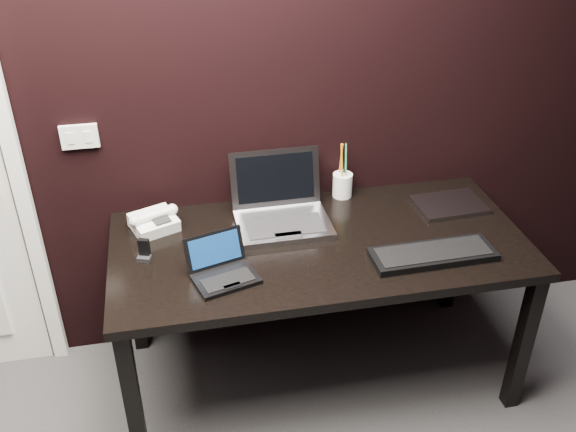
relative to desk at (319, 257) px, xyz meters
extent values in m
plane|color=black|center=(-0.30, 0.40, 0.64)|extent=(4.00, 0.00, 4.00)
cube|color=white|center=(-1.18, 0.37, 0.36)|extent=(0.06, 0.05, 2.11)
cube|color=silver|center=(-0.92, 0.39, 0.46)|extent=(0.15, 0.02, 0.10)
cube|color=silver|center=(-0.95, 0.38, 0.46)|extent=(0.03, 0.01, 0.05)
cube|color=silver|center=(-0.88, 0.38, 0.46)|extent=(0.03, 0.01, 0.05)
cube|color=black|center=(0.00, 0.00, 0.06)|extent=(1.70, 0.80, 0.04)
cube|color=black|center=(-0.80, -0.35, -0.31)|extent=(0.06, 0.06, 0.70)
cube|color=black|center=(0.80, -0.35, -0.31)|extent=(0.06, 0.06, 0.70)
cube|color=black|center=(-0.80, 0.35, -0.31)|extent=(0.06, 0.06, 0.70)
cube|color=black|center=(0.80, 0.35, -0.31)|extent=(0.06, 0.06, 0.70)
cube|color=black|center=(-0.41, -0.19, 0.09)|extent=(0.27, 0.22, 0.02)
cube|color=black|center=(-0.40, -0.21, 0.10)|extent=(0.21, 0.14, 0.00)
cube|color=black|center=(-0.39, -0.25, 0.10)|extent=(0.07, 0.04, 0.00)
cube|color=black|center=(-0.44, -0.09, 0.16)|extent=(0.24, 0.11, 0.13)
cube|color=navy|center=(-0.44, -0.09, 0.16)|extent=(0.20, 0.09, 0.11)
cube|color=#A1A1A7|center=(-0.13, 0.14, 0.09)|extent=(0.40, 0.29, 0.03)
cube|color=black|center=(-0.13, 0.10, 0.11)|extent=(0.32, 0.16, 0.00)
cube|color=gray|center=(-0.13, 0.03, 0.11)|extent=(0.11, 0.05, 0.00)
cube|color=gray|center=(-0.13, 0.31, 0.23)|extent=(0.39, 0.08, 0.25)
cube|color=black|center=(-0.13, 0.30, 0.23)|extent=(0.34, 0.06, 0.20)
cube|color=black|center=(0.41, -0.20, 0.09)|extent=(0.50, 0.18, 0.03)
cube|color=black|center=(0.41, -0.20, 0.11)|extent=(0.45, 0.15, 0.00)
cube|color=gray|center=(0.64, 0.16, 0.09)|extent=(0.31, 0.23, 0.02)
cube|color=silver|center=(-0.66, 0.23, 0.11)|extent=(0.22, 0.22, 0.07)
cylinder|color=white|center=(-0.66, 0.22, 0.15)|extent=(0.17, 0.09, 0.04)
sphere|color=silver|center=(-0.74, 0.19, 0.15)|extent=(0.06, 0.06, 0.05)
sphere|color=white|center=(-0.58, 0.25, 0.15)|extent=(0.06, 0.06, 0.05)
cube|color=black|center=(-0.63, 0.20, 0.14)|extent=(0.08, 0.07, 0.01)
cube|color=black|center=(-0.70, 0.02, 0.12)|extent=(0.05, 0.03, 0.09)
cube|color=black|center=(-0.71, 0.01, 0.09)|extent=(0.06, 0.05, 0.02)
cylinder|color=white|center=(0.19, 0.35, 0.13)|extent=(0.12, 0.12, 0.11)
cylinder|color=orange|center=(0.18, 0.36, 0.26)|extent=(0.01, 0.04, 0.17)
cylinder|color=green|center=(0.20, 0.34, 0.26)|extent=(0.01, 0.03, 0.17)
cylinder|color=black|center=(0.20, 0.36, 0.26)|extent=(0.01, 0.02, 0.17)
cylinder|color=#BF7412|center=(0.18, 0.34, 0.26)|extent=(0.01, 0.04, 0.17)
camera|label=1|loc=(-0.56, -2.12, 1.54)|focal=40.00mm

